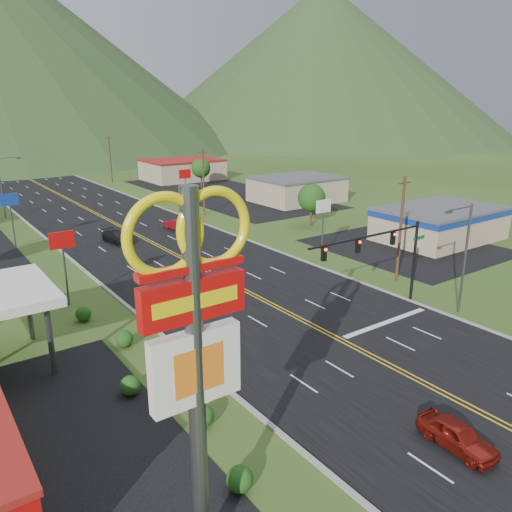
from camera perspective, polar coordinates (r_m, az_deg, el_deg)
ground at (r=30.93m, az=26.05°, el=-16.73°), size 500.00×500.00×0.00m
road at (r=30.93m, az=26.05°, el=-16.73°), size 20.00×460.00×0.04m
curb_west at (r=23.98m, az=12.75°, el=-26.30°), size 0.30×460.00×0.14m
pylon_sign at (r=16.31m, az=-7.09°, el=-8.52°), size 4.32×0.60×14.00m
traffic_signal at (r=40.84m, az=14.40°, el=0.86°), size 13.10×0.43×7.00m
streetlight_east at (r=42.36m, az=22.63°, el=0.43°), size 3.28×0.25×9.00m
streetlight_west at (r=82.70m, az=-26.95°, el=7.43°), size 3.28×0.25×9.00m
building_east_near at (r=66.31m, az=20.25°, el=3.71°), size 15.40×10.40×4.10m
building_east_mid at (r=87.65m, az=4.69°, el=7.64°), size 14.40×11.40×4.30m
building_east_far at (r=114.44m, az=-8.40°, el=9.75°), size 16.40×12.40×4.50m
pole_sign_west_a at (r=43.68m, az=-21.23°, el=0.89°), size 2.00×0.18×6.40m
pole_sign_west_b at (r=64.79m, az=-26.31°, el=5.23°), size 2.00×0.18×6.40m
pole_sign_east_a at (r=54.86m, az=7.70°, el=5.00°), size 2.00×0.18×6.40m
pole_sign_east_b at (r=80.82m, az=-8.11°, el=8.81°), size 2.00×0.18×6.40m
tree_east_a at (r=69.73m, az=6.36°, el=6.62°), size 3.84×3.84×5.82m
tree_east_b at (r=102.81m, az=-6.32°, el=9.94°), size 3.84×3.84×5.82m
utility_pole_a at (r=48.62m, az=16.19°, el=3.02°), size 1.60×0.28×10.00m
utility_pole_b at (r=76.70m, az=-6.02°, el=8.51°), size 1.60×0.28×10.00m
utility_pole_c at (r=112.99m, az=-16.31°, el=10.63°), size 1.60×0.28×10.00m
utility_pole_d at (r=151.16m, az=-21.56°, el=11.58°), size 1.60×0.28×10.00m
mountain_ne at (r=254.74m, az=7.49°, el=21.05°), size 180.00×180.00×70.00m
car_red_near at (r=27.82m, az=22.00°, el=-18.53°), size 1.83×4.14×1.39m
car_dark_mid at (r=63.27m, az=-15.60°, el=2.09°), size 2.76×5.19×1.43m
car_red_far at (r=68.26m, az=-9.11°, el=3.58°), size 2.04×4.60×1.47m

